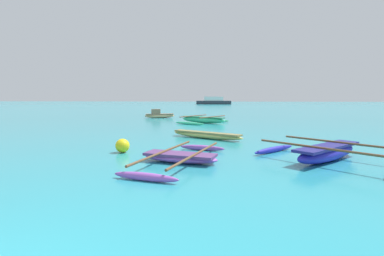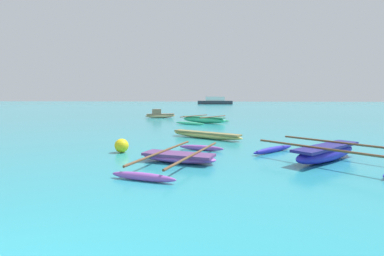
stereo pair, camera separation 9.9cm
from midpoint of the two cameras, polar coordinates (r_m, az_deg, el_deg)
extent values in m
ellipsoid|color=#DAC969|center=(14.33, 2.58, -1.39)|extent=(3.58, 2.46, 0.31)
cube|color=olive|center=(14.31, 2.58, -0.94)|extent=(3.31, 2.28, 0.08)
ellipsoid|color=#9950B7|center=(9.17, -2.60, -5.68)|extent=(2.49, 1.34, 0.28)
cube|color=#613971|center=(9.15, -2.60, -5.06)|extent=(2.29, 1.26, 0.08)
cylinder|color=brown|center=(8.94, 0.56, -4.91)|extent=(1.18, 4.18, 0.07)
cylinder|color=brown|center=(9.35, -5.63, -4.46)|extent=(1.18, 4.18, 0.07)
ellipsoid|color=#9950B7|center=(11.16, 1.68, -3.78)|extent=(1.72, 0.64, 0.20)
ellipsoid|color=#9950B7|center=(7.29, -9.24, -9.16)|extent=(1.72, 0.64, 0.20)
ellipsoid|color=#2623AE|center=(10.24, 24.15, -4.38)|extent=(2.84, 2.89, 0.49)
cube|color=navy|center=(10.21, 24.20, -3.25)|extent=(2.64, 2.68, 0.08)
cylinder|color=brown|center=(10.88, 25.92, -2.47)|extent=(2.81, 2.75, 0.07)
cylinder|color=brown|center=(9.53, 22.27, -3.43)|extent=(2.81, 2.75, 0.07)
ellipsoid|color=#2623AE|center=(11.21, 15.17, -3.95)|extent=(1.74, 1.77, 0.20)
ellipsoid|color=#E6AF7B|center=(28.21, -6.28, 2.32)|extent=(2.82, 1.51, 0.40)
cube|color=#8B6D50|center=(28.20, -6.28, 2.64)|extent=(2.61, 1.41, 0.08)
cube|color=#8B6D50|center=(28.13, -7.00, 3.15)|extent=(0.90, 0.72, 0.44)
ellipsoid|color=#42D998|center=(22.74, 1.99, 1.57)|extent=(3.58, 2.50, 0.48)
cube|color=#318460|center=(22.72, 1.99, 2.08)|extent=(3.31, 2.32, 0.08)
cylinder|color=brown|center=(22.23, 3.84, 2.14)|extent=(1.86, 2.93, 0.07)
cylinder|color=brown|center=(23.23, 0.22, 2.32)|extent=(1.86, 2.93, 0.07)
ellipsoid|color=#42D998|center=(24.16, 4.30, 1.49)|extent=(2.32, 1.54, 0.20)
ellipsoid|color=#42D998|center=(21.38, -0.64, 0.92)|extent=(2.32, 1.54, 0.20)
sphere|color=yellow|center=(11.01, -13.35, -3.29)|extent=(0.50, 0.50, 0.50)
cube|color=#2D333D|center=(79.00, 4.13, 4.87)|extent=(9.05, 1.99, 0.90)
cube|color=white|center=(78.99, 4.13, 5.59)|extent=(4.98, 1.69, 1.09)
camera|label=1|loc=(0.05, -90.17, -0.02)|focal=28.00mm
camera|label=2|loc=(0.05, 89.83, 0.02)|focal=28.00mm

